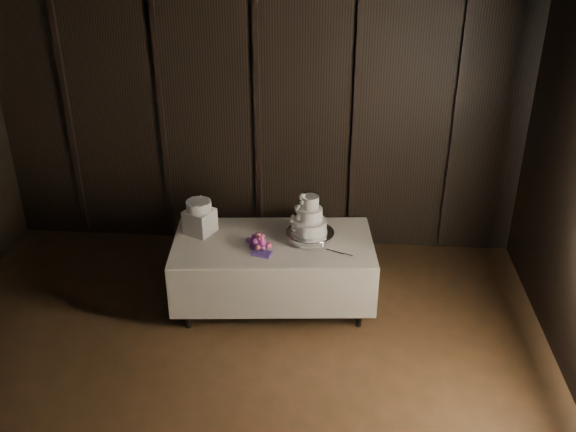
% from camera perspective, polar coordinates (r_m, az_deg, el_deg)
% --- Properties ---
extents(room, '(6.08, 7.08, 3.08)m').
position_cam_1_polar(room, '(4.27, -8.50, -7.38)').
color(room, black).
rests_on(room, ground).
extents(display_table, '(2.07, 1.21, 0.76)m').
position_cam_1_polar(display_table, '(6.56, -1.31, -4.88)').
color(display_table, beige).
rests_on(display_table, ground).
extents(cake_stand, '(0.50, 0.50, 0.09)m').
position_cam_1_polar(cake_stand, '(6.39, 1.97, -1.77)').
color(cake_stand, silver).
rests_on(cake_stand, display_table).
extents(wedding_cake, '(0.37, 0.33, 0.39)m').
position_cam_1_polar(wedding_cake, '(6.29, 1.73, -0.24)').
color(wedding_cake, white).
rests_on(wedding_cake, cake_stand).
extents(bouquet, '(0.39, 0.46, 0.19)m').
position_cam_1_polar(bouquet, '(6.23, -2.70, -2.38)').
color(bouquet, '#C84474').
rests_on(bouquet, display_table).
extents(box_pedestal, '(0.35, 0.35, 0.25)m').
position_cam_1_polar(box_pedestal, '(6.55, -7.84, -0.47)').
color(box_pedestal, white).
rests_on(box_pedestal, display_table).
extents(small_cake, '(0.29, 0.29, 0.10)m').
position_cam_1_polar(small_cake, '(6.47, -7.94, 0.90)').
color(small_cake, white).
rests_on(small_cake, box_pedestal).
extents(cake_knife, '(0.34, 0.18, 0.01)m').
position_cam_1_polar(cake_knife, '(6.23, 3.85, -3.08)').
color(cake_knife, silver).
rests_on(cake_knife, display_table).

